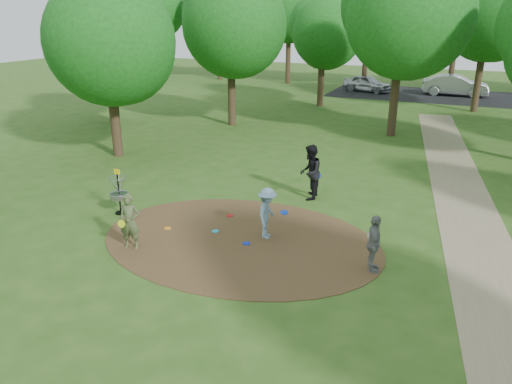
% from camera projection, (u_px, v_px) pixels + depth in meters
% --- Properties ---
extents(ground, '(100.00, 100.00, 0.00)m').
position_uv_depth(ground, '(240.00, 240.00, 14.65)').
color(ground, '#2D5119').
rests_on(ground, ground).
extents(dirt_clearing, '(8.40, 8.40, 0.02)m').
position_uv_depth(dirt_clearing, '(240.00, 240.00, 14.64)').
color(dirt_clearing, '#47301C').
rests_on(dirt_clearing, ground).
extents(footpath, '(7.55, 39.89, 0.01)m').
position_uv_depth(footpath, '(480.00, 251.00, 13.97)').
color(footpath, '#8C7A5B').
rests_on(footpath, ground).
extents(parking_lot, '(14.00, 8.00, 0.01)m').
position_uv_depth(parking_lot, '(421.00, 94.00, 39.81)').
color(parking_lot, black).
rests_on(parking_lot, ground).
extents(player_observer_with_disc, '(0.68, 0.59, 1.62)m').
position_uv_depth(player_observer_with_disc, '(130.00, 222.00, 13.87)').
color(player_observer_with_disc, '#4A5833').
rests_on(player_observer_with_disc, ground).
extents(player_throwing_with_disc, '(1.04, 1.06, 1.55)m').
position_uv_depth(player_throwing_with_disc, '(267.00, 213.00, 14.55)').
color(player_throwing_with_disc, '#7C9FB8').
rests_on(player_throwing_with_disc, ground).
extents(player_walking_with_disc, '(0.88, 1.06, 1.96)m').
position_uv_depth(player_walking_with_disc, '(310.00, 172.00, 17.55)').
color(player_walking_with_disc, black).
rests_on(player_walking_with_disc, ground).
extents(player_waiting_with_disc, '(0.57, 0.97, 1.54)m').
position_uv_depth(player_waiting_with_disc, '(374.00, 244.00, 12.66)').
color(player_waiting_with_disc, gray).
rests_on(player_waiting_with_disc, ground).
extents(disc_ground_cyan, '(0.22, 0.22, 0.02)m').
position_uv_depth(disc_ground_cyan, '(215.00, 231.00, 15.16)').
color(disc_ground_cyan, '#1BACDF').
rests_on(disc_ground_cyan, dirt_clearing).
extents(disc_ground_blue, '(0.22, 0.22, 0.02)m').
position_uv_depth(disc_ground_blue, '(246.00, 243.00, 14.37)').
color(disc_ground_blue, '#0C28CC').
rests_on(disc_ground_blue, dirt_clearing).
extents(disc_ground_red, '(0.22, 0.22, 0.02)m').
position_uv_depth(disc_ground_red, '(230.00, 216.00, 16.31)').
color(disc_ground_red, red).
rests_on(disc_ground_red, dirt_clearing).
extents(car_left, '(4.23, 2.68, 1.34)m').
position_uv_depth(car_left, '(367.00, 83.00, 41.02)').
color(car_left, '#B5B6BE').
rests_on(car_left, ground).
extents(car_right, '(4.94, 1.79, 1.62)m').
position_uv_depth(car_right, '(455.00, 85.00, 38.98)').
color(car_right, '#9DA1A4').
rests_on(car_right, ground).
extents(disc_ground_orange, '(0.22, 0.22, 0.02)m').
position_uv_depth(disc_ground_orange, '(168.00, 228.00, 15.37)').
color(disc_ground_orange, orange).
rests_on(disc_ground_orange, dirt_clearing).
extents(disc_golf_basket, '(0.63, 0.63, 1.54)m').
position_uv_depth(disc_golf_basket, '(119.00, 189.00, 16.27)').
color(disc_golf_basket, black).
rests_on(disc_golf_basket, ground).
extents(tree_ring, '(37.43, 45.84, 9.02)m').
position_uv_depth(tree_ring, '(373.00, 40.00, 19.88)').
color(tree_ring, '#332316').
rests_on(tree_ring, ground).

